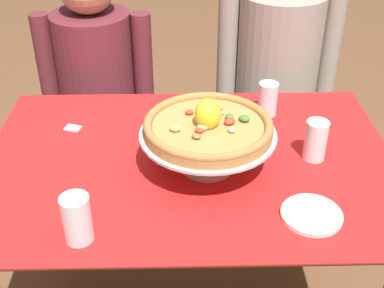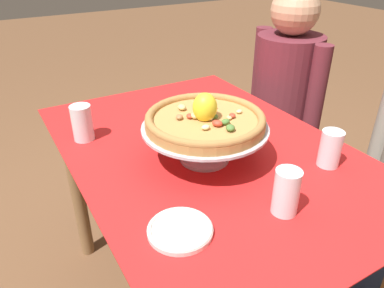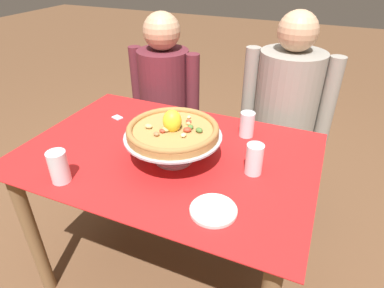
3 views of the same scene
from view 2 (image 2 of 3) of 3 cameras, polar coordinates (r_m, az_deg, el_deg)
name	(u,v)px [view 2 (image 2 of 3)]	position (r m, az deg, el deg)	size (l,w,h in m)	color
dining_table	(206,178)	(1.28, 2.20, -5.24)	(1.21, 0.85, 0.75)	olive
pizza_stand	(205,134)	(1.12, 1.99, 1.49)	(0.38, 0.38, 0.11)	#B7B7C1
pizza	(205,119)	(1.09, 2.04, 3.86)	(0.36, 0.36, 0.10)	#BC8447
water_glass_side_right	(285,195)	(0.95, 14.17, -7.60)	(0.07, 0.07, 0.12)	white
water_glass_front_left	(83,125)	(1.30, -16.49, 2.81)	(0.07, 0.07, 0.12)	white
water_glass_back_right	(330,150)	(1.18, 20.48, -0.89)	(0.07, 0.07, 0.11)	silver
side_plate	(180,230)	(0.89, -1.84, -13.02)	(0.16, 0.16, 0.02)	white
sugar_packet	(196,99)	(1.59, 0.67, 6.89)	(0.05, 0.04, 0.01)	silver
diner_left	(282,115)	(1.95, 13.63, 4.40)	(0.47, 0.32, 1.18)	navy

